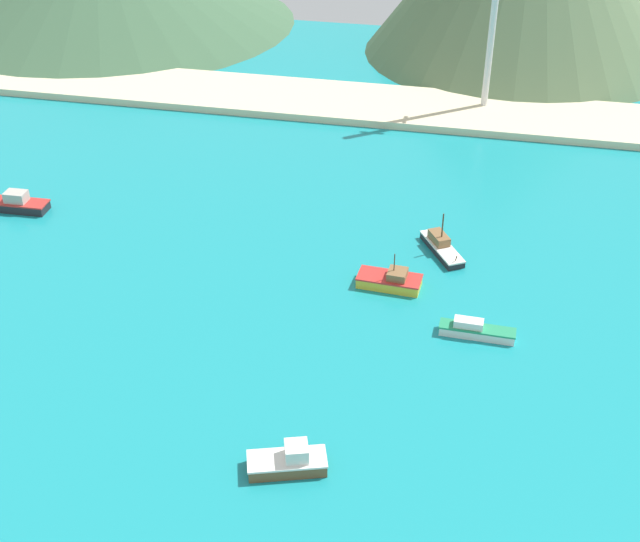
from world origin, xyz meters
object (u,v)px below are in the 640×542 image
at_px(fishing_boat_0, 289,461).
at_px(fishing_boat_7, 476,330).
at_px(fishing_boat_4, 441,246).
at_px(fishing_boat_8, 390,280).
at_px(fishing_boat_2, 10,203).

bearing_deg(fishing_boat_0, fishing_boat_7, 57.42).
relative_size(fishing_boat_4, fishing_boat_7, 1.04).
distance_m(fishing_boat_7, fishing_boat_8, 12.83).
bearing_deg(fishing_boat_2, fishing_boat_8, -8.08).
relative_size(fishing_boat_7, fishing_boat_8, 1.07).
relative_size(fishing_boat_2, fishing_boat_4, 1.30).
xyz_separation_m(fishing_boat_0, fishing_boat_7, (14.84, 23.21, -0.20)).
bearing_deg(fishing_boat_4, fishing_boat_8, -119.14).
distance_m(fishing_boat_0, fishing_boat_7, 27.55).
xyz_separation_m(fishing_boat_4, fishing_boat_7, (5.31, -16.65, -0.02)).
distance_m(fishing_boat_4, fishing_boat_7, 17.47).
height_order(fishing_boat_2, fishing_boat_8, fishing_boat_8).
bearing_deg(fishing_boat_0, fishing_boat_4, 76.55).
xyz_separation_m(fishing_boat_0, fishing_boat_2, (-48.73, 38.32, -0.04)).
relative_size(fishing_boat_4, fishing_boat_8, 1.12).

